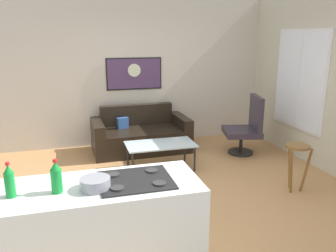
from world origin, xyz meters
TOP-DOWN VIEW (x-y plane):
  - ground at (0.00, 0.00)m, footprint 6.40×6.40m
  - back_wall at (0.00, 2.42)m, footprint 6.40×0.05m
  - right_wall at (2.62, 0.30)m, footprint 0.05×6.40m
  - couch at (0.02, 1.90)m, footprint 1.76×0.94m
  - coffee_table at (0.14, 0.87)m, footprint 1.08×0.58m
  - armchair at (1.82, 1.20)m, footprint 0.75×0.77m
  - bar_stool at (1.72, -0.37)m, footprint 0.36×0.36m
  - kitchen_counter at (-0.97, -1.47)m, footprint 1.65×0.70m
  - soda_bottle at (-1.63, -1.51)m, footprint 0.07×0.07m
  - soda_bottle_2 at (-1.30, -1.52)m, footprint 0.09×0.09m
  - mixing_bowl at (-1.01, -1.54)m, footprint 0.24×0.24m
  - wall_painting at (0.01, 2.38)m, footprint 1.06×0.03m
  - window at (2.59, 0.90)m, footprint 0.03×1.33m

SIDE VIEW (x-z plane):
  - ground at x=0.00m, z-range -0.04..0.00m
  - couch at x=0.02m, z-range -0.13..0.68m
  - coffee_table at x=0.14m, z-range 0.18..0.61m
  - kitchen_counter at x=-0.97m, z-range -0.01..0.92m
  - armchair at x=1.82m, z-range -0.03..1.02m
  - bar_stool at x=1.72m, z-range 0.18..0.84m
  - mixing_bowl at x=-1.01m, z-range 0.90..0.99m
  - soda_bottle_2 at x=-1.30m, z-range 0.89..1.16m
  - soda_bottle at x=-1.63m, z-range 0.89..1.16m
  - window at x=2.59m, z-range 0.50..2.18m
  - wall_painting at x=0.01m, z-range 1.07..1.67m
  - back_wall at x=0.00m, z-range 0.00..2.80m
  - right_wall at x=2.62m, z-range 0.00..2.80m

